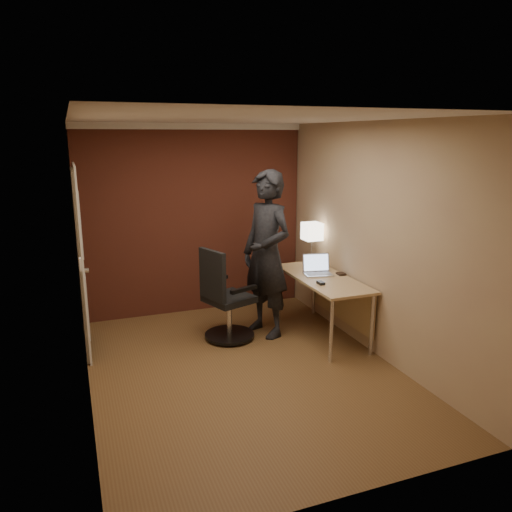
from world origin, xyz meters
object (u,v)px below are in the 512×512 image
at_px(desk_lamp, 312,232).
at_px(laptop, 317,268).
at_px(office_chair, 224,301).
at_px(desk, 328,287).
at_px(wallet, 341,274).
at_px(mouse, 321,283).
at_px(person, 267,254).

height_order(desk_lamp, laptop, desk_lamp).
bearing_deg(office_chair, desk, -12.74).
relative_size(wallet, office_chair, 0.10).
height_order(laptop, wallet, laptop).
bearing_deg(laptop, mouse, -111.99).
relative_size(laptop, office_chair, 0.35).
bearing_deg(wallet, laptop, 149.19).
relative_size(mouse, wallet, 0.91).
height_order(desk_lamp, person, person).
height_order(desk, mouse, mouse).
xyz_separation_m(desk_lamp, mouse, (-0.32, -0.87, -0.40)).
distance_m(mouse, office_chair, 1.13).
bearing_deg(office_chair, laptop, -6.13).
bearing_deg(desk_lamp, wallet, -81.47).
xyz_separation_m(desk, mouse, (-0.23, -0.26, 0.14)).
distance_m(desk, office_chair, 1.24).
bearing_deg(mouse, person, 126.33).
relative_size(mouse, person, 0.05).
xyz_separation_m(mouse, wallet, (0.41, 0.26, -0.01)).
bearing_deg(office_chair, person, 2.53).
height_order(desk, desk_lamp, desk_lamp).
bearing_deg(person, office_chair, -107.47).
bearing_deg(person, desk_lamp, 92.73).
relative_size(mouse, office_chair, 0.09).
xyz_separation_m(laptop, person, (-0.60, 0.15, 0.19)).
height_order(desk_lamp, wallet, desk_lamp).
xyz_separation_m(desk_lamp, laptop, (-0.15, -0.46, -0.35)).
bearing_deg(wallet, mouse, -147.22).
height_order(mouse, office_chair, office_chair).
bearing_deg(office_chair, mouse, -28.90).
bearing_deg(wallet, person, 160.90).
bearing_deg(desk_lamp, office_chair, -165.27).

